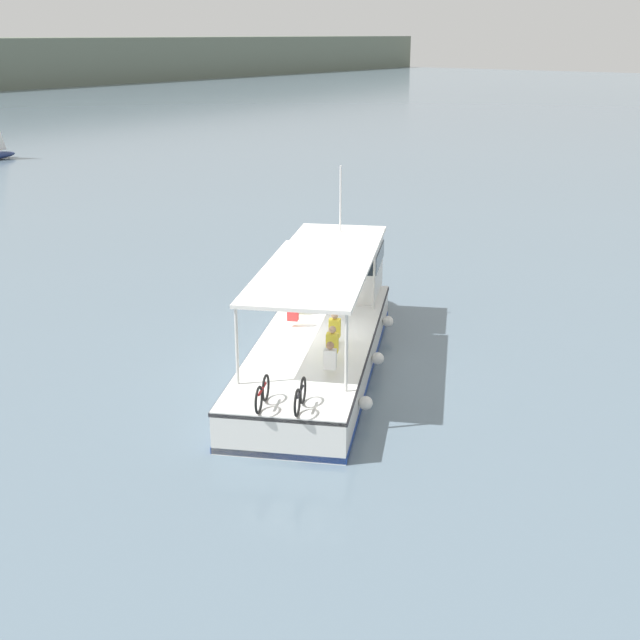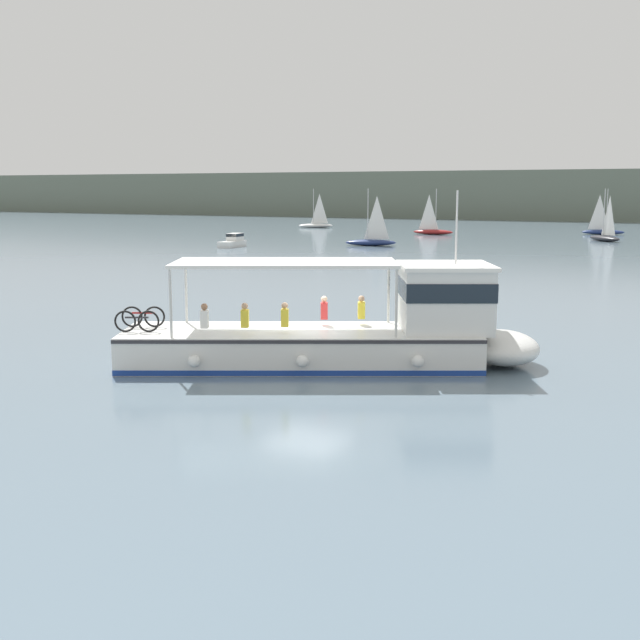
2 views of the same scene
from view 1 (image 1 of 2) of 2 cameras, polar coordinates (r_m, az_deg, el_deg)
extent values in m
plane|color=slate|center=(24.58, -0.60, -3.37)|extent=(400.00, 400.00, 0.00)
cube|color=white|center=(24.17, -0.23, -2.36)|extent=(11.06, 7.83, 1.10)
ellipsoid|color=white|center=(29.96, 1.76, 1.92)|extent=(3.31, 3.63, 1.01)
cube|color=navy|center=(24.33, -0.23, -3.35)|extent=(11.07, 7.87, 0.16)
cube|color=#2D2D33|center=(24.00, -0.24, -1.32)|extent=(11.08, 7.89, 0.10)
cube|color=white|center=(27.82, 1.29, 3.79)|extent=(3.56, 3.61, 1.90)
cube|color=#19232D|center=(27.74, 1.29, 4.46)|extent=(3.63, 3.69, 0.56)
cube|color=white|center=(27.57, 1.30, 5.82)|extent=(3.78, 3.83, 0.12)
cube|color=white|center=(22.91, -0.43, 3.29)|extent=(7.30, 5.71, 0.10)
cylinder|color=silver|center=(26.52, -2.12, 3.12)|extent=(0.08, 0.08, 2.00)
cylinder|color=silver|center=(26.12, 3.74, 2.85)|extent=(0.08, 0.08, 2.00)
cylinder|color=silver|center=(20.51, -5.73, -1.83)|extent=(0.08, 0.08, 2.00)
cylinder|color=silver|center=(20.00, 1.82, -2.29)|extent=(0.08, 0.08, 2.00)
cylinder|color=silver|center=(27.62, 1.41, 8.30)|extent=(0.06, 0.06, 2.20)
sphere|color=white|center=(27.15, 4.68, -0.10)|extent=(0.36, 0.36, 0.36)
sphere|color=white|center=(24.06, 3.99, -2.65)|extent=(0.36, 0.36, 0.36)
sphere|color=white|center=(21.23, 3.16, -5.71)|extent=(0.36, 0.36, 0.36)
torus|color=black|center=(19.79, -3.75, -4.67)|extent=(0.61, 0.36, 0.66)
torus|color=black|center=(19.17, -4.22, -5.50)|extent=(0.61, 0.36, 0.66)
cylinder|color=maroon|center=(19.43, -3.99, -4.75)|extent=(0.65, 0.38, 0.06)
torus|color=black|center=(19.62, -1.18, -4.85)|extent=(0.61, 0.36, 0.66)
torus|color=black|center=(19.00, -1.57, -5.69)|extent=(0.61, 0.36, 0.66)
cylinder|color=#232328|center=(19.26, -1.37, -4.94)|extent=(0.65, 0.38, 0.06)
cube|color=white|center=(21.09, 0.69, -2.70)|extent=(0.34, 0.39, 0.52)
sphere|color=#9E7051|center=(20.96, 0.70, -1.76)|extent=(0.20, 0.20, 0.20)
cube|color=yellow|center=(22.20, 0.85, -1.57)|extent=(0.34, 0.39, 0.52)
sphere|color=tan|center=(22.07, 0.85, -0.67)|extent=(0.20, 0.20, 0.20)
cube|color=yellow|center=(23.31, 1.02, -0.54)|extent=(0.34, 0.39, 0.52)
sphere|color=tan|center=(23.19, 1.02, 0.32)|extent=(0.20, 0.20, 0.20)
cube|color=red|center=(24.64, -1.88, 0.55)|extent=(0.34, 0.39, 0.52)
sphere|color=beige|center=(24.53, -1.89, 1.37)|extent=(0.20, 0.20, 0.20)
cube|color=yellow|center=(25.76, -1.60, 1.39)|extent=(0.34, 0.39, 0.52)
sphere|color=tan|center=(25.65, -1.60, 2.18)|extent=(0.20, 0.20, 0.20)
camera|label=2|loc=(31.07, 51.34, 4.48)|focal=45.69mm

